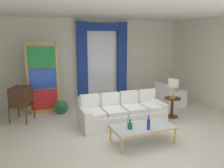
{
  "coord_description": "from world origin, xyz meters",
  "views": [
    {
      "loc": [
        -2.32,
        -5.11,
        2.39
      ],
      "look_at": [
        0.05,
        0.9,
        1.05
      ],
      "focal_mm": 37.0,
      "sensor_mm": 36.0,
      "label": 1
    }
  ],
  "objects": [
    {
      "name": "coffee_table",
      "position": [
        0.12,
        -0.81,
        0.38
      ],
      "size": [
        1.4,
        0.7,
        0.41
      ],
      "color": "silver",
      "rests_on": "ground"
    },
    {
      "name": "vintage_tv",
      "position": [
        -2.41,
        1.7,
        0.73
      ],
      "size": [
        0.71,
        0.75,
        1.35
      ],
      "color": "#472D19",
      "rests_on": "ground"
    },
    {
      "name": "curtained_window",
      "position": [
        0.47,
        2.89,
        1.74
      ],
      "size": [
        2.0,
        0.17,
        2.7
      ],
      "color": "white",
      "rests_on": "ground"
    },
    {
      "name": "bottle_crystal_tall",
      "position": [
        -0.22,
        -0.85,
        0.48
      ],
      "size": [
        0.11,
        0.11,
        0.22
      ],
      "color": "#196B3D",
      "rests_on": "coffee_table"
    },
    {
      "name": "couch_white_long",
      "position": [
        0.18,
        0.49,
        0.31
      ],
      "size": [
        2.36,
        0.98,
        0.86
      ],
      "color": "white",
      "rests_on": "ground"
    },
    {
      "name": "bottle_blue_decanter",
      "position": [
        0.14,
        -1.04,
        0.54
      ],
      "size": [
        0.07,
        0.07,
        0.32
      ],
      "color": "navy",
      "rests_on": "coffee_table"
    },
    {
      "name": "bottle_amber_squat",
      "position": [
        -0.18,
        -0.69,
        0.53
      ],
      "size": [
        0.07,
        0.07,
        0.29
      ],
      "color": "silver",
      "rests_on": "coffee_table"
    },
    {
      "name": "ground_plane",
      "position": [
        0.0,
        0.0,
        0.0
      ],
      "size": [
        16.0,
        16.0,
        0.0
      ],
      "primitive_type": "plane",
      "color": "silver"
    },
    {
      "name": "round_side_table",
      "position": [
        1.78,
        0.38,
        0.36
      ],
      "size": [
        0.48,
        0.48,
        0.59
      ],
      "color": "#472D19",
      "rests_on": "ground"
    },
    {
      "name": "ceiling_slab",
      "position": [
        0.0,
        0.8,
        3.02
      ],
      "size": [
        8.0,
        7.6,
        0.04
      ],
      "primitive_type": "cube",
      "color": "white"
    },
    {
      "name": "table_lamp_brass",
      "position": [
        1.78,
        0.38,
        1.03
      ],
      "size": [
        0.32,
        0.32,
        0.57
      ],
      "color": "#B29338",
      "rests_on": "round_side_table"
    },
    {
      "name": "peacock_figurine",
      "position": [
        -1.26,
        1.81,
        0.22
      ],
      "size": [
        0.44,
        0.6,
        0.5
      ],
      "color": "beige",
      "rests_on": "ground"
    },
    {
      "name": "wall_right",
      "position": [
        3.66,
        0.6,
        1.5
      ],
      "size": [
        0.12,
        7.0,
        3.0
      ],
      "primitive_type": "cube",
      "color": "silver",
      "rests_on": "ground"
    },
    {
      "name": "stained_glass_divider",
      "position": [
        -1.73,
        2.2,
        1.06
      ],
      "size": [
        0.95,
        0.05,
        2.2
      ],
      "color": "gold",
      "rests_on": "ground"
    },
    {
      "name": "wall_rear",
      "position": [
        0.0,
        3.06,
        1.5
      ],
      "size": [
        8.0,
        0.12,
        3.0
      ],
      "primitive_type": "cube",
      "color": "silver",
      "rests_on": "ground"
    },
    {
      "name": "armchair_white",
      "position": [
        2.38,
        1.38,
        0.29
      ],
      "size": [
        0.89,
        0.89,
        0.8
      ],
      "color": "white",
      "rests_on": "ground"
    }
  ]
}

